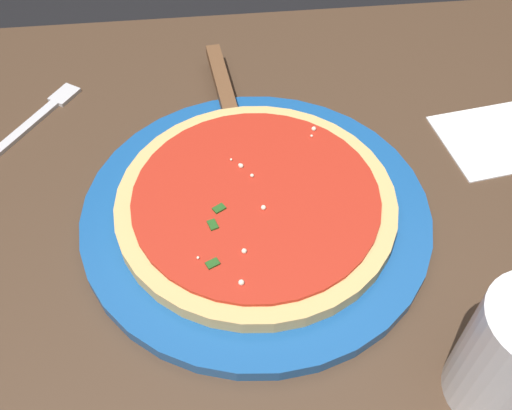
% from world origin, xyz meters
% --- Properties ---
extents(restaurant_table, '(1.04, 0.71, 0.78)m').
position_xyz_m(restaurant_table, '(0.00, 0.00, 0.62)').
color(restaurant_table, black).
rests_on(restaurant_table, ground_plane).
extents(serving_plate, '(0.36, 0.36, 0.01)m').
position_xyz_m(serving_plate, '(-0.02, -0.03, 0.78)').
color(serving_plate, '#195199').
rests_on(serving_plate, restaurant_table).
extents(pizza, '(0.29, 0.29, 0.02)m').
position_xyz_m(pizza, '(-0.02, -0.03, 0.80)').
color(pizza, '#DBB26B').
rests_on(pizza, serving_plate).
extents(pizza_server, '(0.08, 0.22, 0.01)m').
position_xyz_m(pizza_server, '(-0.03, 0.13, 0.80)').
color(pizza_server, silver).
rests_on(pizza_server, serving_plate).
extents(napkin_folded_right, '(0.17, 0.13, 0.00)m').
position_xyz_m(napkin_folded_right, '(0.29, 0.05, 0.78)').
color(napkin_folded_right, white).
rests_on(napkin_folded_right, restaurant_table).
extents(fork, '(0.12, 0.16, 0.00)m').
position_xyz_m(fork, '(-0.27, 0.14, 0.78)').
color(fork, silver).
rests_on(fork, restaurant_table).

